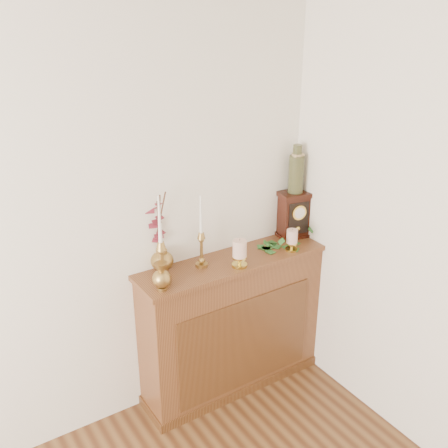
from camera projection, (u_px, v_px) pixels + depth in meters
console_shelf at (233, 327)px, 3.37m from camera, size 1.24×0.34×0.93m
candlestick_left at (161, 256)px, 2.84m from camera, size 0.09×0.09×0.52m
candlestick_center at (201, 244)px, 3.04m from camera, size 0.07×0.07×0.44m
bud_vase at (161, 277)px, 2.81m from camera, size 0.10×0.10×0.16m
ginger_jar at (157, 233)px, 2.98m from camera, size 0.20×0.22×0.50m
pillar_candle_left at (240, 252)px, 3.06m from camera, size 0.09×0.09×0.18m
pillar_candle_right at (292, 239)px, 3.26m from camera, size 0.08×0.08×0.15m
ivy_garland at (291, 242)px, 3.37m from camera, size 0.49×0.22×0.09m
mantel_clock at (294, 215)px, 3.43m from camera, size 0.23×0.18×0.31m
ceramic_vase at (296, 171)px, 3.32m from camera, size 0.10×0.10×0.31m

